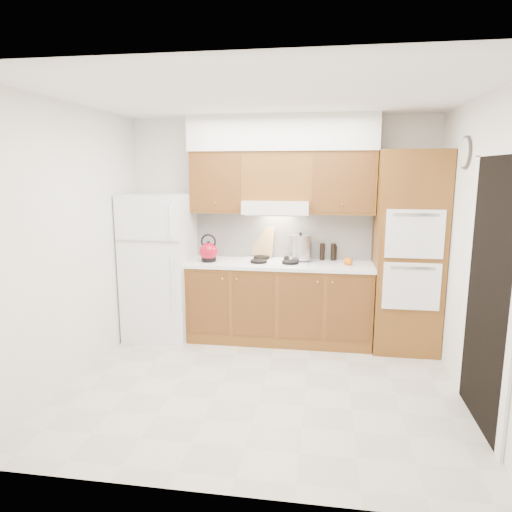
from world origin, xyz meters
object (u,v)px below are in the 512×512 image
(fridge, at_px, (160,266))
(kettle, at_px, (209,252))
(oven_cabinet, at_px, (408,252))
(stock_pot, at_px, (300,247))

(fridge, xyz_separation_m, kettle, (0.60, -0.02, 0.20))
(fridge, height_order, kettle, fridge)
(fridge, bearing_deg, kettle, -1.62)
(kettle, bearing_deg, fridge, -175.61)
(oven_cabinet, distance_m, stock_pot, 1.19)
(fridge, height_order, oven_cabinet, oven_cabinet)
(oven_cabinet, height_order, kettle, oven_cabinet)
(kettle, xyz_separation_m, stock_pot, (1.05, 0.16, 0.05))
(fridge, relative_size, stock_pot, 6.21)
(stock_pot, bearing_deg, kettle, -171.17)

